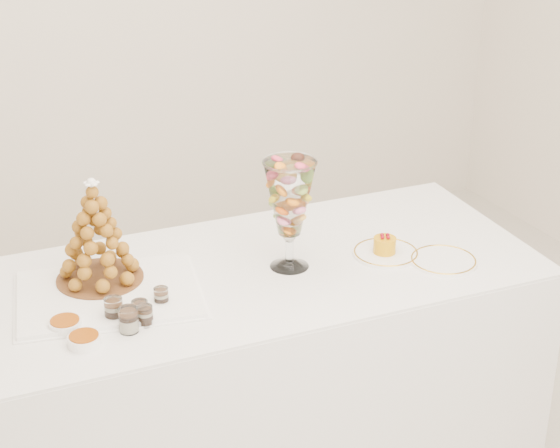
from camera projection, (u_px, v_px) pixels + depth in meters
buffet_table at (227, 378)px, 3.24m from camera, size 2.18×0.99×0.81m
lace_tray at (108, 294)px, 2.94m from camera, size 0.63×0.53×0.02m
macaron_vase at (290, 200)px, 3.03m from camera, size 0.17×0.17×0.37m
cake_plate at (386, 253)px, 3.21m from camera, size 0.23×0.23×0.01m
spare_plate at (443, 261)px, 3.16m from camera, size 0.23×0.23×0.01m
verrine_a at (114, 310)px, 2.79m from camera, size 0.07×0.07×0.08m
verrine_b at (140, 311)px, 2.79m from camera, size 0.05×0.05×0.07m
verrine_c at (161, 297)px, 2.88m from camera, size 0.06×0.06×0.06m
verrine_d at (129, 320)px, 2.74m from camera, size 0.07×0.07×0.08m
verrine_e at (145, 316)px, 2.78m from camera, size 0.05×0.05×0.06m
ramekin_back at (65, 325)px, 2.76m from camera, size 0.10×0.10×0.03m
ramekin_front at (84, 341)px, 2.68m from camera, size 0.10×0.10×0.03m
croquembouche at (96, 231)px, 2.94m from camera, size 0.28×0.28×0.35m
mousse_cake at (385, 245)px, 3.19m from camera, size 0.08×0.08×0.07m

